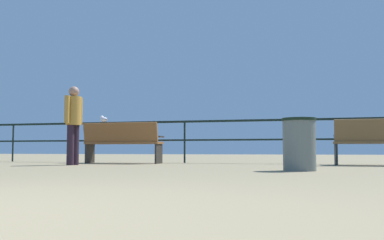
{
  "coord_description": "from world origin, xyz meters",
  "views": [
    {
      "loc": [
        1.62,
        -1.48,
        0.29
      ],
      "look_at": [
        -0.87,
        7.91,
        0.98
      ],
      "focal_mm": 40.53,
      "sensor_mm": 36.0,
      "label": 1
    }
  ],
  "objects": [
    {
      "name": "bench_near_right",
      "position": [
        2.9,
        7.59,
        0.5
      ],
      "size": [
        1.52,
        0.65,
        0.9
      ],
      "color": "brown",
      "rests_on": "ground_plane"
    },
    {
      "name": "pier_railing",
      "position": [
        0.0,
        8.41,
        0.75
      ],
      "size": [
        21.34,
        0.05,
        1.0
      ],
      "color": "black",
      "rests_on": "ground_plane"
    },
    {
      "name": "bench_near_left",
      "position": [
        -2.43,
        7.59,
        0.52
      ],
      "size": [
        1.8,
        0.62,
        0.92
      ],
      "color": "brown",
      "rests_on": "ground_plane"
    },
    {
      "name": "seagull_on_rail",
      "position": [
        -3.3,
        8.42,
        1.08
      ],
      "size": [
        0.33,
        0.24,
        0.17
      ],
      "color": "white",
      "rests_on": "pier_railing"
    },
    {
      "name": "trash_bin",
      "position": [
        1.51,
        4.96,
        0.38
      ],
      "size": [
        0.49,
        0.49,
        0.76
      ],
      "color": "slate",
      "rests_on": "ground_plane"
    },
    {
      "name": "person_at_railing",
      "position": [
        -2.93,
        6.33,
        0.91
      ],
      "size": [
        0.31,
        0.51,
        1.59
      ],
      "color": "black",
      "rests_on": "ground_plane"
    }
  ]
}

